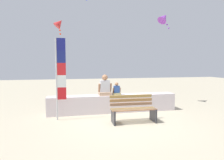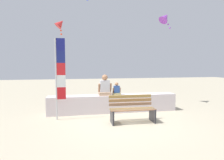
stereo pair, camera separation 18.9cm
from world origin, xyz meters
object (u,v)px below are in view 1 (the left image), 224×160
at_px(person_adult, 105,87).
at_px(kite_purple, 164,18).
at_px(flag_banner, 59,73).
at_px(kite_red, 59,23).
at_px(person_child, 117,90).

xyz_separation_m(person_adult, kite_purple, (3.13, 1.23, 3.14)).
distance_m(person_adult, flag_banner, 1.92).
bearing_deg(kite_red, person_child, -42.07).
bearing_deg(flag_banner, kite_purple, 21.29).
bearing_deg(flag_banner, person_adult, 21.18).
distance_m(person_child, flag_banner, 2.40).
height_order(person_adult, kite_purple, kite_purple).
distance_m(person_child, kite_red, 4.24).
bearing_deg(kite_purple, flag_banner, -158.71).
bearing_deg(flag_banner, kite_red, 91.60).
xyz_separation_m(person_child, flag_banner, (-2.19, -0.66, 0.72)).
xyz_separation_m(flag_banner, kite_purple, (4.84, 1.89, 2.54)).
distance_m(flag_banner, kite_purple, 5.78).
height_order(kite_purple, kite_red, kite_purple).
relative_size(person_child, kite_red, 0.60).
bearing_deg(person_adult, person_child, 0.05).
relative_size(flag_banner, kite_purple, 3.16).
bearing_deg(kite_red, kite_purple, -9.47).
bearing_deg(flag_banner, person_child, 16.82).
bearing_deg(person_child, kite_red, 137.93).
bearing_deg(person_adult, kite_red, 131.08).
distance_m(person_adult, kite_red, 3.91).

